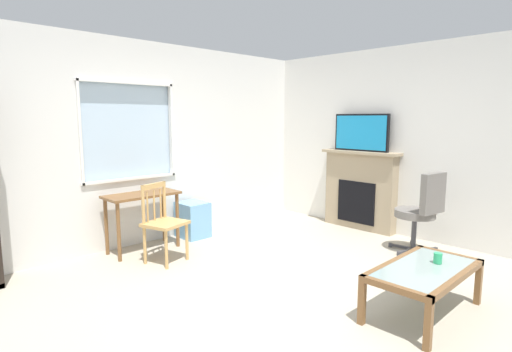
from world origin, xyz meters
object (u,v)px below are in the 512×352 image
(tv, at_px, (361,133))
(office_chair, at_px, (422,209))
(wooden_chair, at_px, (163,222))
(sippy_cup, at_px, (438,258))
(plastic_drawer_unit, at_px, (193,220))
(coffee_table, at_px, (424,274))
(fireplace, at_px, (360,190))
(desk_under_window, at_px, (142,204))

(tv, bearing_deg, office_chair, -111.67)
(wooden_chair, height_order, sippy_cup, wooden_chair)
(plastic_drawer_unit, distance_m, coffee_table, 3.18)
(tv, relative_size, sippy_cup, 9.54)
(office_chair, distance_m, coffee_table, 1.66)
(office_chair, bearing_deg, wooden_chair, 141.05)
(wooden_chair, bearing_deg, fireplace, -15.53)
(coffee_table, bearing_deg, fireplace, 42.89)
(office_chair, relative_size, coffee_table, 0.91)
(coffee_table, bearing_deg, tv, 43.15)
(desk_under_window, distance_m, plastic_drawer_unit, 0.85)
(tv, height_order, office_chair, tv)
(plastic_drawer_unit, relative_size, tv, 0.57)
(desk_under_window, relative_size, plastic_drawer_unit, 1.83)
(fireplace, distance_m, coffee_table, 2.69)
(desk_under_window, xyz_separation_m, wooden_chair, (-0.03, -0.52, -0.12))
(wooden_chair, height_order, office_chair, office_chair)
(desk_under_window, distance_m, fireplace, 3.11)
(wooden_chair, relative_size, tv, 1.05)
(plastic_drawer_unit, relative_size, office_chair, 0.49)
(tv, bearing_deg, sippy_cup, -133.66)
(sippy_cup, bearing_deg, office_chair, 28.73)
(wooden_chair, height_order, tv, tv)
(desk_under_window, bearing_deg, coffee_table, -74.66)
(fireplace, relative_size, office_chair, 1.20)
(tv, bearing_deg, desk_under_window, 154.99)
(sippy_cup, bearing_deg, tv, 46.34)
(plastic_drawer_unit, xyz_separation_m, sippy_cup, (0.25, -3.22, 0.21))
(desk_under_window, bearing_deg, plastic_drawer_unit, 3.67)
(tv, bearing_deg, plastic_drawer_unit, 146.15)
(fireplace, bearing_deg, office_chair, -112.45)
(wooden_chair, bearing_deg, office_chair, -38.95)
(desk_under_window, distance_m, office_chair, 3.39)
(plastic_drawer_unit, height_order, coffee_table, plastic_drawer_unit)
(plastic_drawer_unit, xyz_separation_m, office_chair, (1.57, -2.49, 0.31))
(plastic_drawer_unit, height_order, sippy_cup, sippy_cup)
(tv, height_order, sippy_cup, tv)
(desk_under_window, xyz_separation_m, plastic_drawer_unit, (0.78, 0.05, -0.35))
(desk_under_window, height_order, coffee_table, desk_under_window)
(wooden_chair, xyz_separation_m, coffee_table, (0.89, -2.62, -0.11))
(plastic_drawer_unit, xyz_separation_m, fireplace, (2.04, -1.36, 0.34))
(plastic_drawer_unit, distance_m, office_chair, 2.96)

